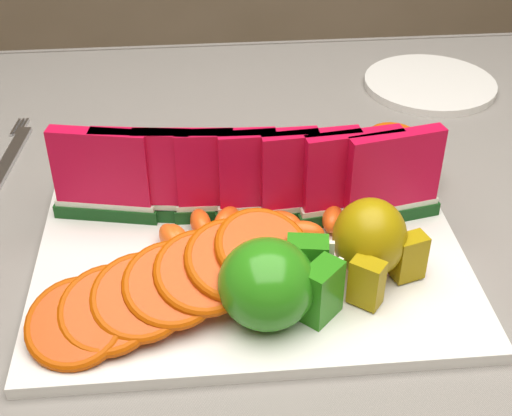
# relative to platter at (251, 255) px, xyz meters

# --- Properties ---
(table) EXTENTS (1.40, 0.90, 0.75)m
(table) POSITION_rel_platter_xyz_m (-0.01, 0.01, -0.11)
(table) COLOR #4B341C
(table) RESTS_ON ground
(tablecloth) EXTENTS (1.53, 1.03, 0.20)m
(tablecloth) POSITION_rel_platter_xyz_m (-0.01, 0.01, -0.05)
(tablecloth) COLOR gray
(tablecloth) RESTS_ON table
(platter) EXTENTS (0.40, 0.30, 0.01)m
(platter) POSITION_rel_platter_xyz_m (0.00, 0.00, 0.00)
(platter) COLOR silver
(platter) RESTS_ON tablecloth
(apple_cluster) EXTENTS (0.12, 0.11, 0.08)m
(apple_cluster) POSITION_rel_platter_xyz_m (0.01, -0.08, 0.04)
(apple_cluster) COLOR #258115
(apple_cluster) RESTS_ON platter
(pear_cluster) EXTENTS (0.09, 0.10, 0.07)m
(pear_cluster) POSITION_rel_platter_xyz_m (0.10, -0.04, 0.04)
(pear_cluster) COLOR #A96B0C
(pear_cluster) RESTS_ON platter
(side_plate) EXTENTS (0.20, 0.20, 0.01)m
(side_plate) POSITION_rel_platter_xyz_m (0.28, 0.35, -0.00)
(side_plate) COLOR silver
(side_plate) RESTS_ON tablecloth
(fork) EXTENTS (0.03, 0.20, 0.00)m
(fork) POSITION_rel_platter_xyz_m (-0.27, 0.20, -0.00)
(fork) COLOR silver
(fork) RESTS_ON tablecloth
(watermelon_row) EXTENTS (0.39, 0.07, 0.10)m
(watermelon_row) POSITION_rel_platter_xyz_m (0.00, 0.05, 0.05)
(watermelon_row) COLOR #0B3A11
(watermelon_row) RESTS_ON platter
(orange_fan_front) EXTENTS (0.26, 0.15, 0.06)m
(orange_fan_front) POSITION_rel_platter_xyz_m (-0.07, -0.08, 0.04)
(orange_fan_front) COLOR #F44F00
(orange_fan_front) RESTS_ON platter
(orange_fan_back) EXTENTS (0.38, 0.11, 0.05)m
(orange_fan_back) POSITION_rel_platter_xyz_m (0.03, 0.12, 0.03)
(orange_fan_back) COLOR #F44F00
(orange_fan_back) RESTS_ON platter
(tangerine_segments) EXTENTS (0.22, 0.07, 0.02)m
(tangerine_segments) POSITION_rel_platter_xyz_m (0.01, 0.02, 0.02)
(tangerine_segments) COLOR orange
(tangerine_segments) RESTS_ON platter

